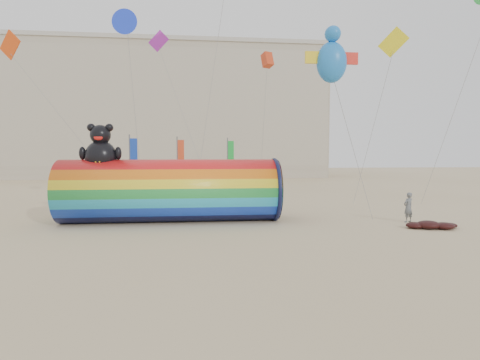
{
  "coord_description": "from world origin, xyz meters",
  "views": [
    {
      "loc": [
        -1.42,
        -16.88,
        3.69
      ],
      "look_at": [
        0.5,
        1.5,
        2.4
      ],
      "focal_mm": 28.0,
      "sensor_mm": 36.0,
      "label": 1
    }
  ],
  "objects": [
    {
      "name": "ground",
      "position": [
        0.0,
        0.0,
        0.0
      ],
      "size": [
        160.0,
        160.0,
        0.0
      ],
      "primitive_type": "plane",
      "color": "#CCB58C",
      "rests_on": "ground"
    },
    {
      "name": "hotel_building",
      "position": [
        -12.0,
        45.95,
        10.31
      ],
      "size": [
        60.4,
        15.4,
        20.6
      ],
      "color": "#B7AD99",
      "rests_on": "ground"
    },
    {
      "name": "windsock_assembly",
      "position": [
        -3.05,
        3.71,
        1.78
      ],
      "size": [
        11.67,
        3.55,
        5.38
      ],
      "color": "red",
      "rests_on": "ground"
    },
    {
      "name": "kite_handler",
      "position": [
        9.7,
        2.08,
        0.81
      ],
      "size": [
        0.69,
        0.57,
        1.62
      ],
      "primitive_type": "imported",
      "rotation": [
        0.0,
        0.0,
        3.5
      ],
      "color": "slate",
      "rests_on": "ground"
    },
    {
      "name": "fabric_bundle",
      "position": [
        9.93,
        0.33,
        0.17
      ],
      "size": [
        2.62,
        1.35,
        0.41
      ],
      "color": "#3F0E0B",
      "rests_on": "ground"
    },
    {
      "name": "festival_banners",
      "position": [
        -2.89,
        15.71,
        2.64
      ],
      "size": [
        8.64,
        5.07,
        5.2
      ],
      "color": "#59595E",
      "rests_on": "ground"
    }
  ]
}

